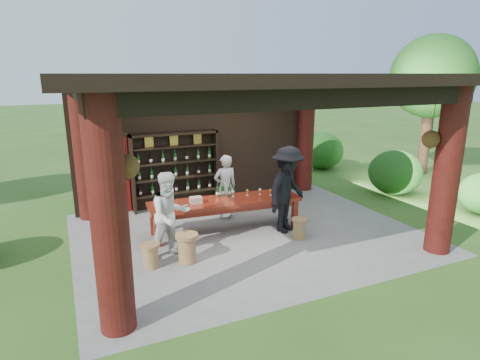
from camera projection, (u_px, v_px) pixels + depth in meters
name	position (u px, v px, depth m)	size (l,w,h in m)	color
ground	(247.00, 233.00, 9.07)	(90.00, 90.00, 0.00)	#2D5119
pavilion	(239.00, 137.00, 8.89)	(7.50, 6.00, 3.60)	slate
wine_shelf	(176.00, 170.00, 10.59)	(2.31, 0.35, 2.03)	black
tasting_table	(225.00, 205.00, 9.04)	(3.48, 1.15, 0.75)	#5F190D
stool_near_left	(187.00, 247.00, 7.61)	(0.43, 0.43, 0.57)	olive
stool_near_right	(299.00, 228.00, 8.73)	(0.35, 0.35, 0.46)	olive
stool_far_left	(150.00, 255.00, 7.41)	(0.36, 0.36, 0.47)	olive
host	(225.00, 187.00, 9.81)	(0.59, 0.39, 1.61)	beige
guest_woman	(170.00, 215.00, 7.70)	(0.83, 0.65, 1.71)	silver
guest_man	(287.00, 190.00, 8.96)	(1.27, 0.73, 1.96)	black
table_bottles	(223.00, 189.00, 9.25)	(0.35, 0.15, 0.31)	#194C1E
table_glasses	(253.00, 192.00, 9.31)	(0.90, 0.34, 0.15)	silver
napkin_basket	(196.00, 200.00, 8.76)	(0.26, 0.18, 0.14)	#BF6672
shrubs	(272.00, 198.00, 9.80)	(14.08, 9.80, 1.36)	#194C14
trees	(324.00, 79.00, 10.75)	(22.21, 9.87, 4.80)	#3F2819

